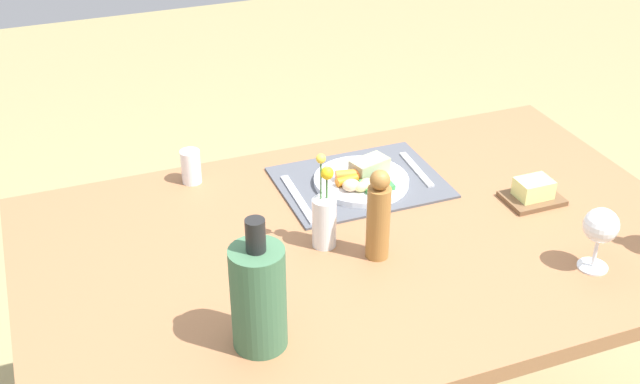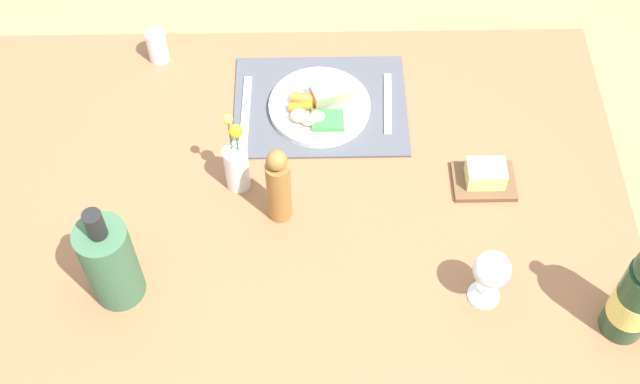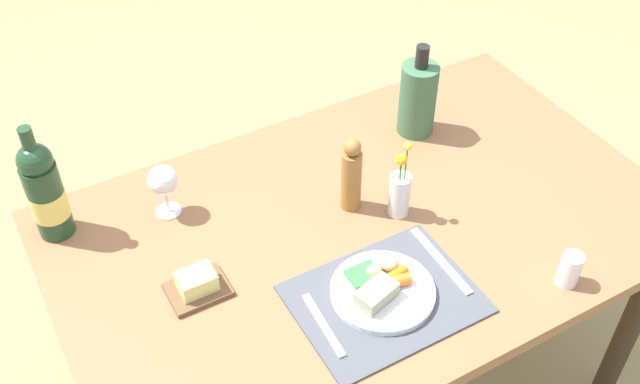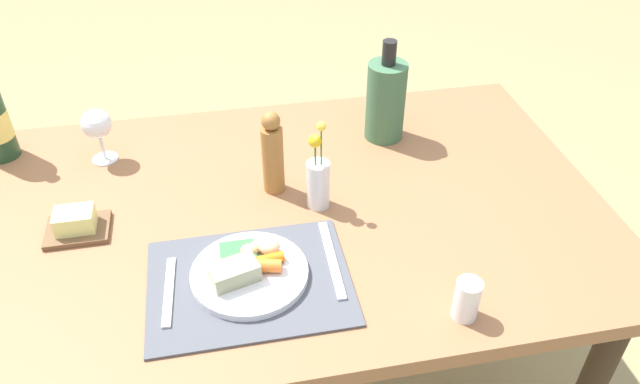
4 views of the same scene
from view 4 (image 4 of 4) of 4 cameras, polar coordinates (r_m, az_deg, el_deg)
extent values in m
cube|color=#91613E|center=(1.37, -3.84, -2.04)|extent=(1.45, 0.90, 0.04)
cylinder|color=#36291C|center=(1.96, -23.93, -5.86)|extent=(0.06, 0.06, 0.72)
cylinder|color=#36291C|center=(2.03, 13.31, -1.40)|extent=(0.06, 0.06, 0.72)
cube|color=#4A4E55|center=(1.19, -6.62, -8.38)|extent=(0.39, 0.29, 0.01)
cylinder|color=silver|center=(1.19, -6.61, -7.61)|extent=(0.23, 0.23, 0.02)
cube|color=#9B9D79|center=(1.16, -8.02, -7.48)|extent=(0.10, 0.08, 0.04)
cylinder|color=orange|center=(1.17, -4.99, -6.90)|extent=(0.06, 0.04, 0.03)
cylinder|color=orange|center=(1.19, -4.67, -6.27)|extent=(0.06, 0.03, 0.02)
ellipsoid|color=tan|center=(1.21, -6.63, -5.42)|extent=(0.04, 0.03, 0.02)
ellipsoid|color=#CCBE74|center=(1.22, -5.77, -5.04)|extent=(0.03, 0.03, 0.02)
ellipsoid|color=#D5AE84|center=(1.21, -4.75, -5.19)|extent=(0.04, 0.03, 0.03)
cube|color=#388D42|center=(1.22, -7.70, -5.57)|extent=(0.07, 0.06, 0.01)
cube|color=silver|center=(1.19, -13.96, -9.00)|extent=(0.03, 0.18, 0.00)
cube|color=silver|center=(1.22, 1.10, -6.26)|extent=(0.02, 0.22, 0.00)
cylinder|color=silver|center=(1.32, -0.17, 0.71)|extent=(0.05, 0.05, 0.11)
cylinder|color=#3F7233|center=(1.29, 0.11, 2.26)|extent=(0.00, 0.00, 0.21)
sphere|color=yellow|center=(1.24, 0.12, 6.16)|extent=(0.02, 0.02, 0.02)
cylinder|color=#3F7233|center=(1.30, -0.42, 1.70)|extent=(0.00, 0.00, 0.18)
sphere|color=yellow|center=(1.25, -0.43, 4.97)|extent=(0.02, 0.02, 0.02)
cylinder|color=#3F7233|center=(1.30, -0.45, 1.64)|extent=(0.00, 0.00, 0.17)
sphere|color=yellow|center=(1.25, -0.47, 4.81)|extent=(0.03, 0.03, 0.03)
cube|color=brown|center=(1.38, -21.71, -3.29)|extent=(0.13, 0.10, 0.01)
cube|color=#E5EC89|center=(1.37, -21.98, -2.41)|extent=(0.08, 0.06, 0.04)
cylinder|color=white|center=(1.59, -19.45, 2.96)|extent=(0.06, 0.06, 0.00)
cylinder|color=white|center=(1.57, -19.71, 4.00)|extent=(0.01, 0.01, 0.07)
sphere|color=white|center=(1.54, -20.22, 6.01)|extent=(0.07, 0.07, 0.07)
cylinder|color=#9C6932|center=(1.36, -4.49, 3.02)|extent=(0.05, 0.05, 0.16)
sphere|color=#9C6932|center=(1.31, -4.70, 6.64)|extent=(0.04, 0.04, 0.04)
cylinder|color=#3C6746|center=(1.55, 6.16, 8.43)|extent=(0.10, 0.10, 0.20)
cylinder|color=black|center=(1.49, 6.51, 12.83)|extent=(0.03, 0.03, 0.06)
cylinder|color=white|center=(1.13, 13.59, -9.75)|extent=(0.05, 0.05, 0.08)
camera|label=1|loc=(2.46, 7.78, 40.40)|focal=45.26mm
camera|label=2|loc=(2.16, -15.83, 53.22)|focal=47.70mm
camera|label=3|loc=(0.72, -119.71, 19.98)|focal=42.02mm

